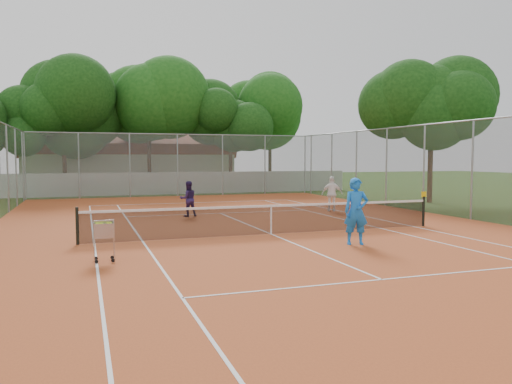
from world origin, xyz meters
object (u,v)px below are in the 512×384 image
object	(u,v)px
tennis_net	(271,219)
player_far_right	(332,194)
player_far_left	(188,199)
ball_hopper	(104,240)
clubhouse	(130,161)
player_near	(356,211)

from	to	relation	value
tennis_net	player_far_right	xyz separation A→B (m)	(5.13, 5.56, 0.32)
player_far_left	ball_hopper	distance (m)	9.19
clubhouse	player_far_left	xyz separation A→B (m)	(0.41, -23.30, -1.43)
player_near	tennis_net	bearing A→B (deg)	138.92
clubhouse	player_far_left	world-z (taller)	clubhouse
clubhouse	player_far_right	size ratio (longest dim) A/B	10.06
player_far_left	player_far_right	xyz separation A→B (m)	(6.72, -0.14, 0.07)
tennis_net	ball_hopper	size ratio (longest dim) A/B	11.46
player_far_left	player_far_right	bearing A→B (deg)	173.51
player_near	player_far_right	world-z (taller)	player_near
player_near	player_far_right	bearing A→B (deg)	83.27
player_near	player_far_left	distance (m)	8.88
player_near	ball_hopper	world-z (taller)	player_near
clubhouse	player_far_right	distance (m)	24.54
player_near	ball_hopper	distance (m)	6.95
ball_hopper	player_far_right	bearing A→B (deg)	31.64
tennis_net	ball_hopper	world-z (taller)	ball_hopper
player_near	player_far_left	xyz separation A→B (m)	(-3.22, 8.27, -0.21)
clubhouse	ball_hopper	size ratio (longest dim) A/B	15.81
clubhouse	player_far_left	bearing A→B (deg)	-88.98
player_near	player_far_right	xyz separation A→B (m)	(3.50, 8.13, -0.14)
tennis_net	player_far_left	xyz separation A→B (m)	(-1.59, 5.70, 0.26)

